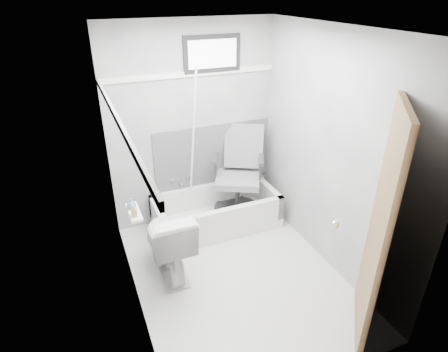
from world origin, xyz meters
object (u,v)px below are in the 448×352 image
toilet (168,241)px  soap_bottle_a (134,211)px  door (435,247)px  bathtub (216,211)px  soap_bottle_b (131,203)px  office_chair (238,173)px

toilet → soap_bottle_a: 0.70m
soap_bottle_a → toilet: bearing=35.7°
door → bathtub: bearing=110.8°
door → soap_bottle_b: 2.45m
office_chair → soap_bottle_a: bearing=-120.3°
toilet → soap_bottle_b: 0.66m
toilet → door: (1.60, -1.62, 0.61)m
soap_bottle_b → door: bearing=-38.5°
bathtub → soap_bottle_b: 1.48m
office_chair → soap_bottle_a: office_chair is taller
bathtub → toilet: bearing=-142.2°
soap_bottle_a → soap_bottle_b: bearing=89.9°
bathtub → soap_bottle_b: bearing=-147.8°
bathtub → door: bearing=-69.2°
office_chair → door: size_ratio=0.54×
door → soap_bottle_b: (-1.92, 1.53, -0.04)m
door → soap_bottle_b: bearing=141.5°
soap_bottle_b → bathtub: bearing=32.2°
toilet → soap_bottle_a: soap_bottle_a is taller
office_chair → toilet: (-1.06, -0.63, -0.27)m
bathtub → door: (0.84, -2.21, 0.79)m
office_chair → toilet: 1.27m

